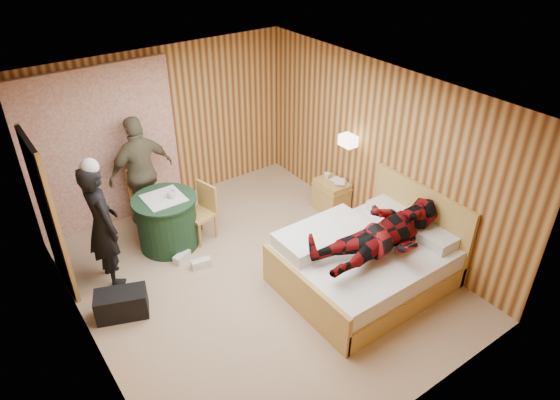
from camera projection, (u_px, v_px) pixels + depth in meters
floor at (256, 277)px, 6.62m from camera, size 4.20×5.00×0.01m
ceiling at (250, 97)px, 5.30m from camera, size 4.20×5.00×0.01m
wall_back at (165, 128)px, 7.69m from camera, size 4.20×0.02×2.50m
wall_left at (75, 262)px, 4.92m from camera, size 0.02×5.00×2.50m
wall_right at (379, 152)px, 6.99m from camera, size 0.02×5.00×2.50m
curtain at (103, 149)px, 7.17m from camera, size 2.20×0.08×2.40m
doorway at (48, 216)px, 6.03m from camera, size 0.06×0.90×2.05m
wall_lamp at (348, 141)px, 7.19m from camera, size 0.26×0.24×0.16m
bed at (366, 261)px, 6.40m from camera, size 2.06×1.62×1.11m
nightstand at (331, 195)px, 7.88m from camera, size 0.40×0.54×0.52m
round_table at (167, 221)px, 7.03m from camera, size 0.89×0.89×0.79m
chair_far at (146, 192)px, 7.44m from camera, size 0.44×0.44×0.93m
chair_near at (203, 208)px, 7.16m from camera, size 0.47×0.47×0.85m
duffel_bag at (122, 304)px, 5.95m from camera, size 0.68×0.52×0.34m
sneaker_left at (182, 257)px, 6.89m from camera, size 0.29×0.21×0.12m
sneaker_right at (201, 263)px, 6.77m from camera, size 0.28×0.16×0.12m
woman_standing at (103, 225)px, 6.18m from camera, size 0.43×0.63×1.68m
man_at_table at (142, 172)px, 7.30m from camera, size 1.05×0.54×1.72m
man_on_bed at (386, 226)px, 5.91m from camera, size 0.86×0.67×1.77m
book_lower at (334, 182)px, 7.71m from camera, size 0.19×0.24×0.02m
book_upper at (334, 181)px, 7.70m from camera, size 0.27×0.28×0.02m
cup_nightstand at (327, 176)px, 7.81m from camera, size 0.12×0.12×0.09m
cup_table at (171, 194)px, 6.81m from camera, size 0.13×0.13×0.10m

